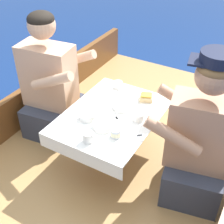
{
  "coord_description": "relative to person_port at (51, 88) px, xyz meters",
  "views": [
    {
      "loc": [
        0.86,
        -1.47,
        2.01
      ],
      "look_at": [
        0.0,
        0.01,
        0.77
      ],
      "focal_mm": 50.0,
      "sensor_mm": 36.0,
      "label": 1
    }
  ],
  "objects": [
    {
      "name": "coffee_cup_center",
      "position": [
        0.79,
        -0.05,
        0.04
      ],
      "size": [
        0.1,
        0.08,
        0.05
      ],
      "color": "white",
      "rests_on": "cockpit_table"
    },
    {
      "name": "bowl_center_far",
      "position": [
        0.63,
        0.02,
        0.04
      ],
      "size": [
        0.13,
        0.13,
        0.04
      ],
      "color": "white",
      "rests_on": "cockpit_table"
    },
    {
      "name": "coffee_cup_starboard",
      "position": [
        0.47,
        0.24,
        0.04
      ],
      "size": [
        0.1,
        0.07,
        0.05
      ],
      "color": "white",
      "rests_on": "cockpit_table"
    },
    {
      "name": "person_port",
      "position": [
        0.0,
        0.0,
        0.0
      ],
      "size": [
        0.56,
        0.5,
        1.0
      ],
      "rotation": [
        0.0,
        0.0,
        0.13
      ],
      "color": "#333847",
      "rests_on": "boat_deck"
    },
    {
      "name": "utensil_knife_starboard",
      "position": [
        0.84,
        -0.28,
        0.02
      ],
      "size": [
        0.12,
        0.13,
        0.0
      ],
      "rotation": [
        0.0,
        0.0,
        0.84
      ],
      "color": "silver",
      "rests_on": "cockpit_table"
    },
    {
      "name": "person_starboard",
      "position": [
        1.2,
        -0.06,
        0.01
      ],
      "size": [
        0.58,
        0.53,
        1.02
      ],
      "rotation": [
        0.0,
        0.0,
        3.34
      ],
      "color": "#333847",
      "rests_on": "boat_deck"
    },
    {
      "name": "sandwich",
      "position": [
        0.73,
        0.19,
        0.05
      ],
      "size": [
        0.11,
        0.11,
        0.05
      ],
      "rotation": [
        0.0,
        0.0,
        0.38
      ],
      "color": "#E0BC7F",
      "rests_on": "plate_sandwich"
    },
    {
      "name": "tin_can",
      "position": [
        0.74,
        -0.27,
        0.04
      ],
      "size": [
        0.07,
        0.07,
        0.05
      ],
      "color": "silver",
      "rests_on": "cockpit_table"
    },
    {
      "name": "coffee_cup_port",
      "position": [
        0.62,
        -0.39,
        0.05
      ],
      "size": [
        0.1,
        0.07,
        0.07
      ],
      "color": "white",
      "rests_on": "cockpit_table"
    },
    {
      "name": "utensil_knife_port",
      "position": [
        0.56,
        -0.15,
        0.02
      ],
      "size": [
        0.02,
        0.17,
        0.0
      ],
      "rotation": [
        0.0,
        0.0,
        1.51
      ],
      "color": "silver",
      "rests_on": "cockpit_table"
    },
    {
      "name": "ground_plane",
      "position": [
        0.6,
        -0.09,
        -0.73
      ],
      "size": [
        60.0,
        60.0,
        0.0
      ],
      "primitive_type": "plane",
      "color": "navy"
    },
    {
      "name": "cockpit_table",
      "position": [
        0.6,
        -0.08,
        -0.03
      ],
      "size": [
        0.6,
        0.81,
        0.42
      ],
      "color": "#B2B2B7",
      "rests_on": "boat_deck"
    },
    {
      "name": "plate_sandwich",
      "position": [
        0.73,
        0.19,
        0.02
      ],
      "size": [
        0.21,
        0.21,
        0.01
      ],
      "color": "white",
      "rests_on": "cockpit_table"
    },
    {
      "name": "utensil_spoon_port",
      "position": [
        0.48,
        -0.31,
        0.02
      ],
      "size": [
        0.17,
        0.03,
        0.01
      ],
      "rotation": [
        0.0,
        0.0,
        3.09
      ],
      "color": "silver",
      "rests_on": "cockpit_table"
    },
    {
      "name": "plate_bread",
      "position": [
        0.47,
        -0.04,
        0.02
      ],
      "size": [
        0.16,
        0.16,
        0.01
      ],
      "color": "white",
      "rests_on": "cockpit_table"
    },
    {
      "name": "utensil_spoon_center",
      "position": [
        0.55,
        0.15,
        0.02
      ],
      "size": [
        0.17,
        0.04,
        0.01
      ],
      "rotation": [
        0.0,
        0.0,
        3.01
      ],
      "color": "silver",
      "rests_on": "cockpit_table"
    },
    {
      "name": "gunwale_port",
      "position": [
        -0.28,
        -0.09,
        -0.24
      ],
      "size": [
        0.06,
        3.24,
        0.32
      ],
      "primitive_type": "cube",
      "color": "brown",
      "rests_on": "boat_deck"
    },
    {
      "name": "bowl_port_near",
      "position": [
        0.62,
        -0.23,
        0.04
      ],
      "size": [
        0.14,
        0.14,
        0.04
      ],
      "color": "white",
      "rests_on": "cockpit_table"
    },
    {
      "name": "utensil_fork_port",
      "position": [
        0.83,
        -0.22,
        0.02
      ],
      "size": [
        0.14,
        0.12,
        0.0
      ],
      "rotation": [
        0.0,
        0.0,
        0.71
      ],
      "color": "silver",
      "rests_on": "cockpit_table"
    },
    {
      "name": "bowl_starboard_near",
      "position": [
        0.49,
        -0.2,
        0.04
      ],
      "size": [
        0.12,
        0.12,
        0.04
      ],
      "color": "white",
      "rests_on": "cockpit_table"
    },
    {
      "name": "utensil_fork_starboard",
      "position": [
        0.69,
        -0.13,
        0.02
      ],
      "size": [
        0.15,
        0.12,
        0.0
      ],
      "rotation": [
        0.0,
        0.0,
        2.47
      ],
      "color": "silver",
      "rests_on": "cockpit_table"
    },
    {
      "name": "boat_deck",
      "position": [
        0.6,
        -0.09,
        -0.57
      ],
      "size": [
        1.82,
        3.24,
        0.33
      ],
      "primitive_type": "cube",
      "color": "#A87F4C",
      "rests_on": "ground_plane"
    }
  ]
}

